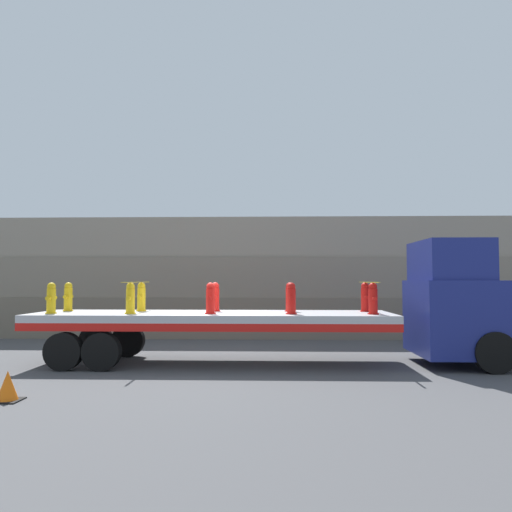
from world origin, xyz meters
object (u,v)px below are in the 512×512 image
(fire_hydrant_red_near_4, at_px, (373,299))
(fire_hydrant_yellow_near_1, at_px, (130,299))
(traffic_cone, at_px, (8,386))
(flatbed_trailer, at_px, (192,322))
(fire_hydrant_yellow_far_0, at_px, (68,297))
(fire_hydrant_red_far_3, at_px, (290,297))
(fire_hydrant_red_far_4, at_px, (365,297))
(fire_hydrant_red_far_2, at_px, (215,297))
(fire_hydrant_red_near_2, at_px, (210,299))
(fire_hydrant_yellow_far_1, at_px, (141,297))
(fire_hydrant_yellow_near_0, at_px, (51,298))
(fire_hydrant_red_near_3, at_px, (291,299))
(truck_cab, at_px, (460,304))

(fire_hydrant_red_near_4, bearing_deg, fire_hydrant_yellow_near_1, 180.00)
(traffic_cone, bearing_deg, fire_hydrant_yellow_near_1, 71.78)
(flatbed_trailer, height_order, fire_hydrant_yellow_far_0, fire_hydrant_yellow_far_0)
(fire_hydrant_red_far_3, bearing_deg, traffic_cone, -138.45)
(fire_hydrant_yellow_near_1, relative_size, fire_hydrant_red_far_4, 1.00)
(fire_hydrant_yellow_near_1, distance_m, fire_hydrant_red_far_4, 6.47)
(fire_hydrant_yellow_near_1, distance_m, fire_hydrant_red_far_2, 2.39)
(fire_hydrant_red_near_2, xyz_separation_m, fire_hydrant_red_near_4, (4.25, 0.00, 0.00))
(flatbed_trailer, xyz_separation_m, fire_hydrant_yellow_far_0, (-3.69, 0.55, 0.65))
(flatbed_trailer, distance_m, fire_hydrant_yellow_far_1, 1.78)
(fire_hydrant_yellow_near_1, relative_size, fire_hydrant_red_near_2, 1.00)
(flatbed_trailer, distance_m, fire_hydrant_red_far_2, 1.02)
(fire_hydrant_red_near_4, bearing_deg, flatbed_trailer, 173.47)
(fire_hydrant_yellow_far_1, relative_size, fire_hydrant_red_far_2, 1.00)
(fire_hydrant_red_near_2, height_order, fire_hydrant_red_far_3, same)
(fire_hydrant_yellow_far_0, distance_m, fire_hydrant_red_near_4, 8.57)
(fire_hydrant_yellow_near_1, relative_size, fire_hydrant_yellow_far_1, 1.00)
(fire_hydrant_yellow_near_0, height_order, fire_hydrant_yellow_far_1, same)
(flatbed_trailer, bearing_deg, fire_hydrant_yellow_near_1, -160.56)
(flatbed_trailer, relative_size, fire_hydrant_yellow_near_1, 11.77)
(fire_hydrant_red_far_3, bearing_deg, fire_hydrant_red_far_4, 0.00)
(fire_hydrant_yellow_near_0, xyz_separation_m, fire_hydrant_red_far_2, (4.25, 1.10, 0.00))
(fire_hydrant_yellow_far_0, distance_m, fire_hydrant_red_far_2, 4.25)
(fire_hydrant_yellow_near_0, height_order, fire_hydrant_yellow_far_0, same)
(fire_hydrant_yellow_near_0, relative_size, fire_hydrant_red_near_3, 1.00)
(fire_hydrant_yellow_near_1, xyz_separation_m, fire_hydrant_red_far_4, (6.37, 1.10, 0.00))
(fire_hydrant_red_far_4, bearing_deg, fire_hydrant_yellow_far_1, 180.00)
(fire_hydrant_yellow_far_1, height_order, fire_hydrant_red_far_2, same)
(fire_hydrant_yellow_far_0, bearing_deg, fire_hydrant_red_near_2, -14.54)
(traffic_cone, bearing_deg, fire_hydrant_red_near_2, 48.20)
(fire_hydrant_red_near_3, distance_m, traffic_cone, 6.82)
(fire_hydrant_red_far_3, height_order, traffic_cone, fire_hydrant_red_far_3)
(fire_hydrant_red_far_2, bearing_deg, fire_hydrant_red_near_4, -14.54)
(fire_hydrant_yellow_near_0, relative_size, fire_hydrant_red_far_2, 1.00)
(fire_hydrant_red_far_2, relative_size, fire_hydrant_red_far_3, 1.00)
(fire_hydrant_yellow_near_1, bearing_deg, fire_hydrant_red_near_3, 0.00)
(fire_hydrant_yellow_far_1, relative_size, fire_hydrant_red_near_2, 1.00)
(fire_hydrant_red_far_2, distance_m, fire_hydrant_red_near_4, 4.39)
(fire_hydrant_yellow_far_1, bearing_deg, fire_hydrant_red_far_2, 0.00)
(flatbed_trailer, height_order, fire_hydrant_red_far_3, fire_hydrant_red_far_3)
(fire_hydrant_yellow_far_1, height_order, fire_hydrant_red_far_3, same)
(fire_hydrant_red_near_4, relative_size, traffic_cone, 1.45)
(fire_hydrant_yellow_near_0, distance_m, fire_hydrant_yellow_far_0, 1.10)
(fire_hydrant_yellow_near_0, distance_m, fire_hydrant_yellow_near_1, 2.12)
(fire_hydrant_yellow_far_0, relative_size, fire_hydrant_red_far_3, 1.00)
(fire_hydrant_red_far_2, xyz_separation_m, fire_hydrant_red_far_3, (2.12, 0.00, 0.00))
(fire_hydrant_yellow_near_1, height_order, fire_hydrant_yellow_far_1, same)
(flatbed_trailer, height_order, fire_hydrant_yellow_near_1, fire_hydrant_yellow_near_1)
(fire_hydrant_yellow_near_1, bearing_deg, flatbed_trailer, 19.44)
(truck_cab, height_order, fire_hydrant_red_near_2, truck_cab)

